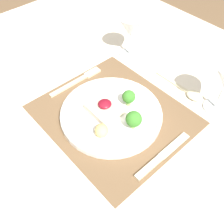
{
  "coord_description": "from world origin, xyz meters",
  "views": [
    {
      "loc": [
        0.36,
        -0.33,
        1.34
      ],
      "look_at": [
        0.0,
        -0.01,
        0.79
      ],
      "focal_mm": 42.0,
      "sensor_mm": 36.0,
      "label": 1
    }
  ],
  "objects_px": {
    "fork": "(79,80)",
    "wine_glass_far": "(131,29)",
    "spoon": "(189,92)",
    "dinner_plate": "(112,114)",
    "knife": "(160,158)"
  },
  "relations": [
    {
      "from": "fork",
      "to": "wine_glass_far",
      "type": "relative_size",
      "value": 1.3
    },
    {
      "from": "spoon",
      "to": "fork",
      "type": "bearing_deg",
      "value": -143.99
    },
    {
      "from": "fork",
      "to": "spoon",
      "type": "relative_size",
      "value": 1.08
    },
    {
      "from": "spoon",
      "to": "wine_glass_far",
      "type": "distance_m",
      "value": 0.28
    },
    {
      "from": "dinner_plate",
      "to": "fork",
      "type": "distance_m",
      "value": 0.19
    },
    {
      "from": "fork",
      "to": "wine_glass_far",
      "type": "height_order",
      "value": "wine_glass_far"
    },
    {
      "from": "fork",
      "to": "wine_glass_far",
      "type": "bearing_deg",
      "value": 88.2
    },
    {
      "from": "knife",
      "to": "wine_glass_far",
      "type": "height_order",
      "value": "wine_glass_far"
    },
    {
      "from": "knife",
      "to": "spoon",
      "type": "bearing_deg",
      "value": 113.27
    },
    {
      "from": "dinner_plate",
      "to": "spoon",
      "type": "height_order",
      "value": "dinner_plate"
    },
    {
      "from": "wine_glass_far",
      "to": "dinner_plate",
      "type": "bearing_deg",
      "value": -53.67
    },
    {
      "from": "wine_glass_far",
      "to": "knife",
      "type": "bearing_deg",
      "value": -34.48
    },
    {
      "from": "knife",
      "to": "wine_glass_far",
      "type": "relative_size",
      "value": 1.3
    },
    {
      "from": "dinner_plate",
      "to": "knife",
      "type": "height_order",
      "value": "dinner_plate"
    },
    {
      "from": "fork",
      "to": "knife",
      "type": "relative_size",
      "value": 1.0
    }
  ]
}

